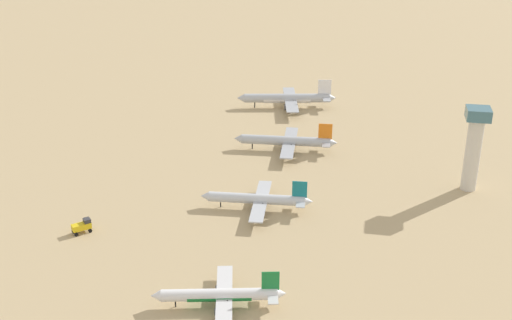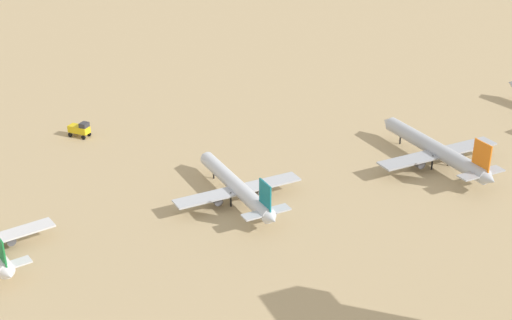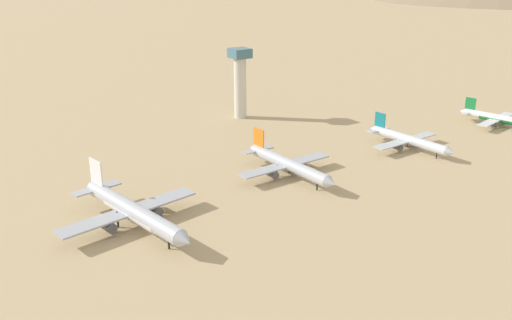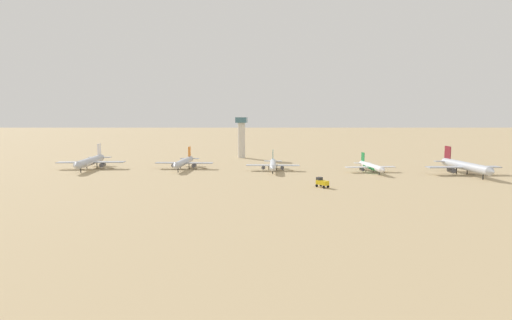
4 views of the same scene
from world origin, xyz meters
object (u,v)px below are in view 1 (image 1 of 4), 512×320
(parked_jet_1, at_px, (287,141))
(parked_jet_3, at_px, (220,295))
(parked_jet_2, at_px, (258,199))
(parked_jet_0, at_px, (288,98))
(control_tower, at_px, (474,145))
(service_truck, at_px, (82,226))

(parked_jet_1, height_order, parked_jet_3, parked_jet_1)
(parked_jet_2, xyz_separation_m, parked_jet_3, (-0.46, 48.98, -0.29))
(parked_jet_0, relative_size, parked_jet_3, 1.39)
(parked_jet_1, bearing_deg, parked_jet_3, 89.23)
(parked_jet_2, height_order, control_tower, control_tower)
(parked_jet_1, distance_m, parked_jet_2, 47.41)
(parked_jet_0, xyz_separation_m, service_truck, (40.50, 119.22, -2.06))
(parked_jet_3, distance_m, service_truck, 52.76)
(parked_jet_0, bearing_deg, control_tower, 134.26)
(parked_jet_3, xyz_separation_m, control_tower, (-62.80, -75.17, 12.27))
(parked_jet_0, xyz_separation_m, parked_jet_1, (-6.72, 48.83, -0.47))
(parked_jet_1, height_order, service_truck, parked_jet_1)
(parked_jet_0, height_order, parked_jet_3, parked_jet_0)
(parked_jet_0, xyz_separation_m, parked_jet_3, (-5.42, 145.18, -1.15))
(parked_jet_2, relative_size, control_tower, 1.24)
(parked_jet_2, distance_m, service_truck, 50.97)
(service_truck, bearing_deg, parked_jet_3, 150.52)
(service_truck, distance_m, control_tower, 120.06)
(parked_jet_2, relative_size, parked_jet_3, 1.09)
(parked_jet_3, distance_m, control_tower, 98.71)
(service_truck, bearing_deg, parked_jet_1, -123.85)
(parked_jet_0, distance_m, parked_jet_1, 49.29)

